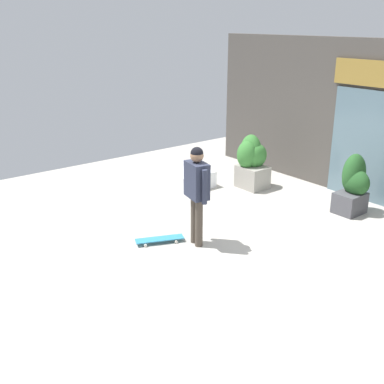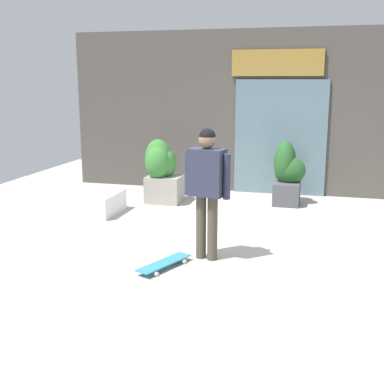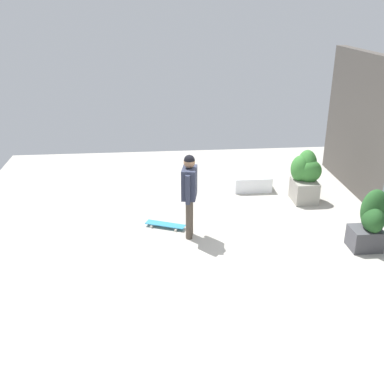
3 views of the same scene
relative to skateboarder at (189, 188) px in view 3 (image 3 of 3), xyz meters
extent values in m
plane|color=#B2ADA3|center=(0.48, 1.15, -1.03)|extent=(12.00, 12.00, 0.00)
cylinder|color=#4C4238|center=(0.08, -0.02, -0.62)|extent=(0.13, 0.13, 0.84)
cylinder|color=#4C4238|center=(-0.08, 0.02, -0.62)|extent=(0.13, 0.13, 0.84)
cube|color=#2D3347|center=(0.00, 0.00, 0.10)|extent=(0.49, 0.34, 0.59)
cylinder|color=#2D3347|center=(0.26, -0.05, 0.07)|extent=(0.09, 0.09, 0.56)
cylinder|color=#2D3347|center=(-0.26, 0.05, 0.07)|extent=(0.09, 0.09, 0.56)
sphere|color=#997051|center=(0.00, 0.00, 0.51)|extent=(0.22, 0.22, 0.22)
sphere|color=black|center=(0.00, 0.00, 0.55)|extent=(0.21, 0.21, 0.21)
cube|color=teal|center=(-0.43, -0.46, -0.97)|extent=(0.50, 0.84, 0.02)
cylinder|color=silver|center=(-0.43, -0.75, -1.01)|extent=(0.05, 0.06, 0.05)
cylinder|color=silver|center=(-0.63, -0.66, -1.01)|extent=(0.05, 0.06, 0.05)
cylinder|color=silver|center=(-0.22, -0.26, -1.01)|extent=(0.05, 0.06, 0.05)
cylinder|color=silver|center=(-0.42, -0.18, -1.01)|extent=(0.05, 0.06, 0.05)
cube|color=gray|center=(-1.47, 2.78, -0.78)|extent=(0.64, 0.52, 0.50)
ellipsoid|color=#387A33|center=(-1.57, 2.68, -0.27)|extent=(0.45, 0.44, 0.62)
ellipsoid|color=#387A33|center=(-1.46, 2.86, -0.31)|extent=(0.37, 0.55, 0.54)
ellipsoid|color=#387A33|center=(-1.61, 2.83, -0.22)|extent=(0.50, 0.45, 0.74)
cube|color=#47474C|center=(0.76, 3.22, -0.83)|extent=(0.47, 0.56, 0.41)
ellipsoid|color=#235123|center=(0.80, 3.28, -0.40)|extent=(0.57, 0.37, 0.51)
ellipsoid|color=#235123|center=(0.70, 3.35, -0.28)|extent=(0.41, 0.51, 0.81)
cube|color=white|center=(-2.84, 1.73, -0.85)|extent=(1.69, 0.90, 0.36)
camera|label=1|loc=(5.68, -4.55, 2.54)|focal=44.59mm
camera|label=2|loc=(1.41, -6.02, 1.23)|focal=47.11mm
camera|label=3|loc=(7.90, -0.67, 3.27)|focal=42.52mm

